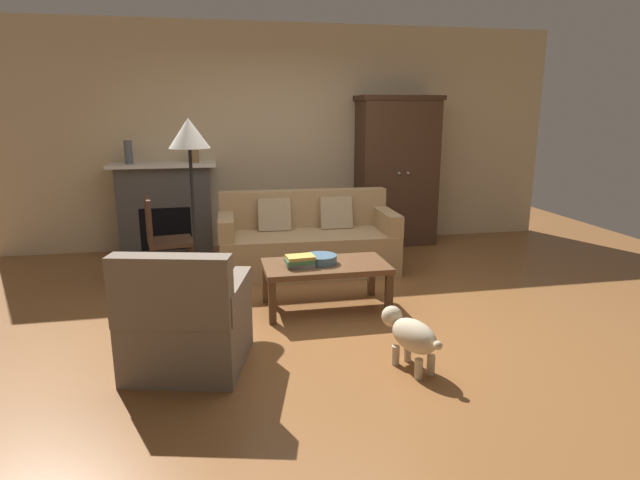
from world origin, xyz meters
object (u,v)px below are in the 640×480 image
object	(u,v)px
coffee_table	(325,269)
dog	(411,335)
book_stack	(300,261)
mantel_vase_bronze	(194,154)
fireplace	(166,208)
mantel_vase_slate	(128,152)
couch	(307,242)
fruit_bowl	(321,259)
armchair_near_left	(186,325)
armoire	(396,171)
side_chair_wooden	(161,235)
floor_lamp	(189,144)

from	to	relation	value
coffee_table	dog	world-z (taller)	coffee_table
book_stack	mantel_vase_bronze	world-z (taller)	mantel_vase_bronze
fireplace	mantel_vase_slate	bearing A→B (deg)	-177.30
couch	book_stack	xyz separation A→B (m)	(-0.29, -1.25, 0.15)
fruit_bowl	armchair_near_left	size ratio (longest dim) A/B	0.31
mantel_vase_bronze	dog	size ratio (longest dim) A/B	0.37
fruit_bowl	book_stack	xyz separation A→B (m)	(-0.20, -0.07, 0.01)
armoire	coffee_table	distance (m)	2.69
armoire	side_chair_wooden	world-z (taller)	armoire
book_stack	dog	bearing A→B (deg)	-64.30
mantel_vase_slate	mantel_vase_bronze	distance (m)	0.76
couch	coffee_table	distance (m)	1.21
side_chair_wooden	floor_lamp	size ratio (longest dim) A/B	0.54
fruit_bowl	armchair_near_left	xyz separation A→B (m)	(-1.14, -0.94, -0.14)
armchair_near_left	dog	bearing A→B (deg)	-11.71
fireplace	armchair_near_left	size ratio (longest dim) A/B	1.35
couch	book_stack	bearing A→B (deg)	-102.96
fireplace	armoire	xyz separation A→B (m)	(2.95, -0.08, 0.40)
book_stack	dog	world-z (taller)	book_stack
floor_lamp	mantel_vase_bronze	bearing A→B (deg)	90.53
mantel_vase_slate	floor_lamp	size ratio (longest dim) A/B	0.16
book_stack	mantel_vase_bronze	bearing A→B (deg)	111.55
fruit_bowl	mantel_vase_slate	world-z (taller)	mantel_vase_slate
coffee_table	dog	distance (m)	1.28
coffee_table	armchair_near_left	size ratio (longest dim) A/B	1.18
couch	mantel_vase_bronze	size ratio (longest dim) A/B	9.62
fruit_bowl	mantel_vase_bronze	xyz separation A→B (m)	(-1.11, 2.24, 0.76)
side_chair_wooden	mantel_vase_bronze	bearing A→B (deg)	74.51
fireplace	fruit_bowl	xyz separation A→B (m)	(1.49, -2.26, -0.11)
coffee_table	book_stack	bearing A→B (deg)	-168.47
floor_lamp	coffee_table	bearing A→B (deg)	-20.13
coffee_table	floor_lamp	xyz separation A→B (m)	(-1.13, 0.41, 1.09)
mantel_vase_slate	side_chair_wooden	bearing A→B (deg)	-70.90
floor_lamp	dog	world-z (taller)	floor_lamp
couch	floor_lamp	world-z (taller)	floor_lamp
couch	book_stack	size ratio (longest dim) A/B	7.41
coffee_table	dog	xyz separation A→B (m)	(0.33, -1.23, -0.12)
book_stack	armoire	bearing A→B (deg)	53.67
coffee_table	mantel_vase_slate	xyz separation A→B (m)	(-1.91, 2.26, 0.89)
book_stack	armchair_near_left	world-z (taller)	armchair_near_left
armchair_near_left	book_stack	bearing A→B (deg)	42.89
mantel_vase_bronze	book_stack	bearing A→B (deg)	-68.45
fireplace	book_stack	bearing A→B (deg)	-60.97
fireplace	dog	size ratio (longest dim) A/B	2.31
dog	fireplace	bearing A→B (deg)	117.93
armoire	side_chair_wooden	xyz separation A→B (m)	(-2.91, -1.16, -0.45)
side_chair_wooden	book_stack	bearing A→B (deg)	-41.16
fireplace	coffee_table	bearing A→B (deg)	-56.18
coffee_table	couch	bearing A→B (deg)	87.49
book_stack	floor_lamp	xyz separation A→B (m)	(-0.90, 0.46, 0.98)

